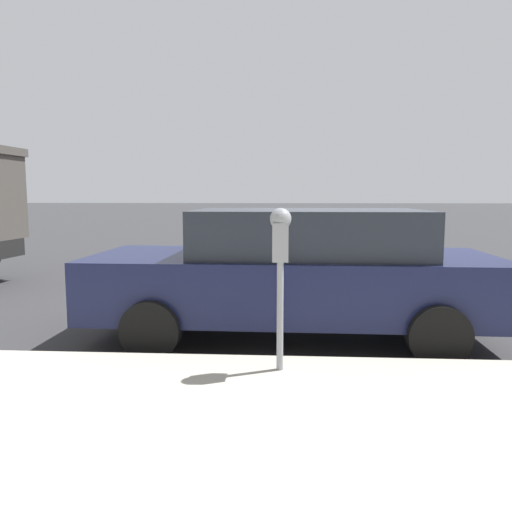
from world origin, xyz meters
The scene contains 3 objects.
ground_plane centered at (0.00, 0.00, 0.00)m, with size 220.00×220.00×0.00m, color #333335.
parking_meter centered at (-2.59, 0.87, 1.28)m, with size 0.21×0.19×1.46m.
car_navy centered at (-0.96, 0.69, 0.82)m, with size 2.18×4.82×1.56m.
Camera 1 is at (-6.96, 0.82, 1.73)m, focal length 35.00 mm.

